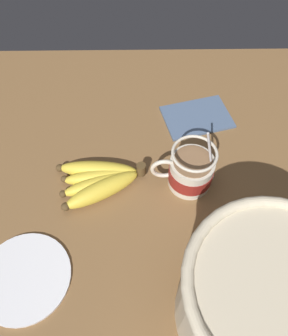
{
  "coord_description": "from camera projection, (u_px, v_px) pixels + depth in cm",
  "views": [
    {
      "loc": [
        0.98,
        38.07,
        64.74
      ],
      "look_at": [
        0.46,
        -0.61,
        8.52
      ],
      "focal_mm": 35.0,
      "sensor_mm": 36.0,
      "label": 1
    }
  ],
  "objects": [
    {
      "name": "table",
      "position": [
        146.0,
        187.0,
        0.73
      ],
      "size": [
        94.24,
        94.24,
        3.82
      ],
      "color": "brown",
      "rests_on": "ground"
    },
    {
      "name": "coffee_mug",
      "position": [
        190.0,
        173.0,
        0.68
      ],
      "size": [
        13.84,
        9.39,
        16.36
      ],
      "color": "beige",
      "rests_on": "table"
    },
    {
      "name": "banana_bunch",
      "position": [
        100.0,
        180.0,
        0.7
      ],
      "size": [
        19.7,
        13.35,
        4.3
      ],
      "color": "#4C381E",
      "rests_on": "table"
    },
    {
      "name": "woven_basket",
      "position": [
        264.0,
        301.0,
        0.48
      ],
      "size": [
        26.4,
        26.4,
        18.79
      ],
      "color": "beige",
      "rests_on": "table"
    },
    {
      "name": "napkin",
      "position": [
        197.0,
        117.0,
        0.82
      ],
      "size": [
        18.76,
        15.24,
        0.6
      ],
      "color": "slate",
      "rests_on": "table"
    },
    {
      "name": "small_plate",
      "position": [
        25.0,
        277.0,
        0.6
      ],
      "size": [
        16.99,
        16.99,
        0.6
      ],
      "color": "white",
      "rests_on": "table"
    }
  ]
}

